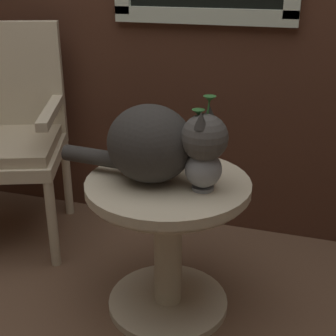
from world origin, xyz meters
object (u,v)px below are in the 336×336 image
cat (156,143)px  pewter_vase_with_ivy (203,164)px  wicker_side_table (168,223)px  wicker_chair (3,128)px

cat → pewter_vase_with_ivy: (0.18, -0.02, -0.05)m
wicker_side_table → pewter_vase_with_ivy: (0.14, -0.03, 0.27)m
cat → wicker_side_table: bearing=16.7°
wicker_side_table → cat: cat is taller
wicker_side_table → wicker_chair: 1.01m
wicker_chair → pewter_vase_with_ivy: size_ratio=3.18×
wicker_side_table → cat: size_ratio=0.95×
pewter_vase_with_ivy → wicker_chair: bearing=160.8°
cat → pewter_vase_with_ivy: bearing=-6.1°
cat → pewter_vase_with_ivy: size_ratio=1.97×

